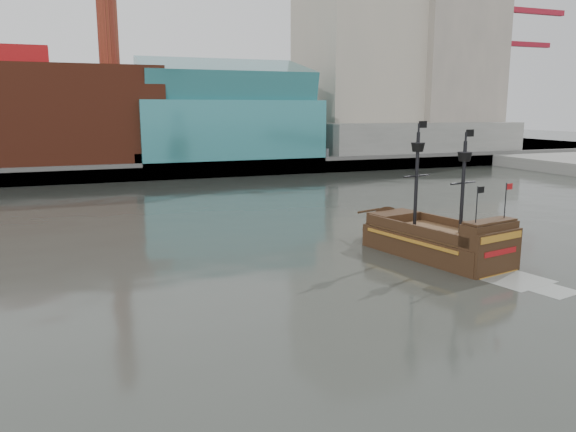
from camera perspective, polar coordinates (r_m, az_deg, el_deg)
name	(u,v)px	position (r m, az deg, el deg)	size (l,w,h in m)	color
ground	(392,321)	(29.87, 10.48, -10.46)	(400.00, 400.00, 0.00)	#2C2E29
promenade_far	(150,157)	(116.93, -13.83, 5.82)	(220.00, 60.00, 2.00)	slate
seawall	(176,171)	(87.85, -11.31, 4.52)	(220.00, 1.00, 2.60)	#4C4C49
skyline	(178,32)	(110.83, -11.08, 17.88)	(149.00, 45.00, 62.00)	brown
crane_a	(503,71)	(141.24, 20.98, 13.62)	(22.50, 4.00, 32.25)	slate
crane_b	(504,88)	(154.92, 21.08, 12.00)	(19.10, 4.00, 26.25)	slate
pirate_ship	(437,244)	(42.64, 14.88, -2.78)	(6.96, 14.70, 10.59)	black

